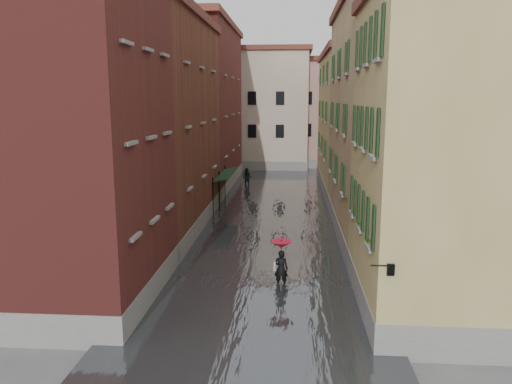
% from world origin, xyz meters
% --- Properties ---
extents(ground, '(120.00, 120.00, 0.00)m').
position_xyz_m(ground, '(0.00, 0.00, 0.00)').
color(ground, '#575759').
rests_on(ground, ground).
extents(floodwater, '(10.00, 60.00, 0.20)m').
position_xyz_m(floodwater, '(0.00, 13.00, 0.10)').
color(floodwater, '#45494D').
rests_on(floodwater, ground).
extents(building_left_near, '(6.00, 8.00, 13.00)m').
position_xyz_m(building_left_near, '(-7.00, -2.00, 6.50)').
color(building_left_near, maroon).
rests_on(building_left_near, ground).
extents(building_left_mid, '(6.00, 14.00, 12.50)m').
position_xyz_m(building_left_mid, '(-7.00, 9.00, 6.25)').
color(building_left_mid, brown).
rests_on(building_left_mid, ground).
extents(building_left_far, '(6.00, 16.00, 14.00)m').
position_xyz_m(building_left_far, '(-7.00, 24.00, 7.00)').
color(building_left_far, maroon).
rests_on(building_left_far, ground).
extents(building_right_near, '(6.00, 8.00, 11.50)m').
position_xyz_m(building_right_near, '(7.00, -2.00, 5.75)').
color(building_right_near, tan).
rests_on(building_right_near, ground).
extents(building_right_mid, '(6.00, 14.00, 13.00)m').
position_xyz_m(building_right_mid, '(7.00, 9.00, 6.50)').
color(building_right_mid, tan).
rests_on(building_right_mid, ground).
extents(building_right_far, '(6.00, 16.00, 11.50)m').
position_xyz_m(building_right_far, '(7.00, 24.00, 5.75)').
color(building_right_far, tan).
rests_on(building_right_far, ground).
extents(building_end_cream, '(12.00, 9.00, 13.00)m').
position_xyz_m(building_end_cream, '(-3.00, 38.00, 6.50)').
color(building_end_cream, beige).
rests_on(building_end_cream, ground).
extents(building_end_pink, '(10.00, 9.00, 12.00)m').
position_xyz_m(building_end_pink, '(6.00, 40.00, 6.00)').
color(building_end_pink, tan).
rests_on(building_end_pink, ground).
extents(awning_near, '(1.09, 3.02, 2.80)m').
position_xyz_m(awning_near, '(-3.49, 13.78, 2.47)').
color(awning_near, '#16331B').
rests_on(awning_near, ground).
extents(awning_far, '(1.09, 3.34, 2.80)m').
position_xyz_m(awning_far, '(-3.48, 16.66, 2.48)').
color(awning_far, '#16331B').
rests_on(awning_far, ground).
extents(wall_lantern, '(0.71, 0.22, 0.35)m').
position_xyz_m(wall_lantern, '(4.33, -6.00, 3.01)').
color(wall_lantern, black).
rests_on(wall_lantern, ground).
extents(window_planters, '(0.59, 7.99, 0.84)m').
position_xyz_m(window_planters, '(4.12, -0.78, 3.51)').
color(window_planters, brown).
rests_on(window_planters, ground).
extents(pedestrian_main, '(0.95, 0.95, 2.06)m').
position_xyz_m(pedestrian_main, '(0.95, -0.08, 1.25)').
color(pedestrian_main, black).
rests_on(pedestrian_main, ground).
extents(pedestrian_far, '(1.02, 0.91, 1.74)m').
position_xyz_m(pedestrian_far, '(-2.73, 24.37, 0.87)').
color(pedestrian_far, black).
rests_on(pedestrian_far, ground).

